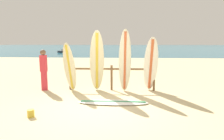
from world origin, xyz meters
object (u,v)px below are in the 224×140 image
surfboard_leaning_left (97,62)px  sand_bucket (31,113)px  beachgoer_standing (44,68)px  small_boat_offshore (64,51)px  surfboard_rack (112,74)px  surfboard_leaning_center (151,65)px  surfboard_lying_on_sand (113,102)px  surfboard_leaning_far_left (70,67)px  surfboard_leaning_center_left (125,61)px

surfboard_leaning_left → sand_bucket: size_ratio=11.87×
beachgoer_standing → small_boat_offshore: (-7.21, 26.43, -0.67)m
surfboard_rack → surfboard_leaning_center: surfboard_leaning_center is taller
small_boat_offshore → surfboard_lying_on_sand: bearing=-70.1°
sand_bucket → surfboard_rack: bearing=57.1°
surfboard_leaning_center → surfboard_leaning_far_left: bearing=-177.7°
surfboard_lying_on_sand → beachgoer_standing: beachgoer_standing is taller
surfboard_leaning_far_left → small_boat_offshore: (-8.35, 26.63, -0.73)m
surfboard_leaning_left → sand_bucket: 3.21m
surfboard_leaning_left → small_boat_offshore: surfboard_leaning_left is taller
surfboard_lying_on_sand → surfboard_rack: bearing=95.1°
surfboard_leaning_far_left → small_boat_offshore: 27.92m
surfboard_leaning_center → sand_bucket: (-3.55, -2.81, -0.99)m
surfboard_leaning_far_left → surfboard_leaning_center_left: size_ratio=0.80×
beachgoer_standing → sand_bucket: size_ratio=8.22×
surfboard_leaning_far_left → surfboard_leaning_center: bearing=2.3°
surfboard_leaning_left → surfboard_lying_on_sand: surfboard_leaning_left is taller
surfboard_leaning_center_left → surfboard_lying_on_sand: 1.87m
surfboard_leaning_far_left → beachgoer_standing: bearing=170.3°
surfboard_leaning_center_left → small_boat_offshore: size_ratio=1.15×
surfboard_lying_on_sand → beachgoer_standing: size_ratio=1.37×
surfboard_leaning_left → surfboard_leaning_center: 2.11m
surfboard_leaning_far_left → sand_bucket: (-0.35, -2.68, -0.89)m
surfboard_leaning_center → surfboard_leaning_center_left: bearing=-172.0°
surfboard_rack → surfboard_leaning_center: 1.63m
surfboard_leaning_center → surfboard_rack: bearing=170.3°
surfboard_leaning_center_left → sand_bucket: size_ratio=12.12×
surfboard_rack → surfboard_lying_on_sand: 1.91m
small_boat_offshore → surfboard_leaning_far_left: bearing=-72.6°
surfboard_leaning_left → surfboard_lying_on_sand: 1.93m
surfboard_leaning_left → surfboard_leaning_center: size_ratio=1.11×
surfboard_leaning_far_left → surfboard_leaning_left: bearing=-1.8°
surfboard_leaning_center → small_boat_offshore: 28.92m
surfboard_leaning_far_left → surfboard_lying_on_sand: 2.47m
surfboard_rack → surfboard_leaning_far_left: bearing=-166.5°
beachgoer_standing → small_boat_offshore: bearing=105.3°
beachgoer_standing → surfboard_leaning_center: bearing=-0.9°
surfboard_leaning_left → surfboard_leaning_center_left: 1.09m
surfboard_leaning_center → surfboard_lying_on_sand: 2.32m
surfboard_leaning_far_left → surfboard_leaning_center: 3.20m
surfboard_leaning_far_left → surfboard_lying_on_sand: bearing=-37.7°
surfboard_leaning_left → sand_bucket: (-1.44, -2.65, -1.11)m
surfboard_leaning_far_left → sand_bucket: size_ratio=9.65×
surfboard_rack → surfboard_leaning_center: bearing=-9.7°
surfboard_leaning_far_left → beachgoer_standing: (-1.13, 0.19, -0.06)m
surfboard_leaning_center_left → surfboard_rack: bearing=143.0°
surfboard_leaning_left → small_boat_offshore: 28.30m
beachgoer_standing → sand_bucket: 3.10m
small_boat_offshore → sand_bucket: bearing=-74.7°
beachgoer_standing → surfboard_leaning_center_left: bearing=-3.6°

